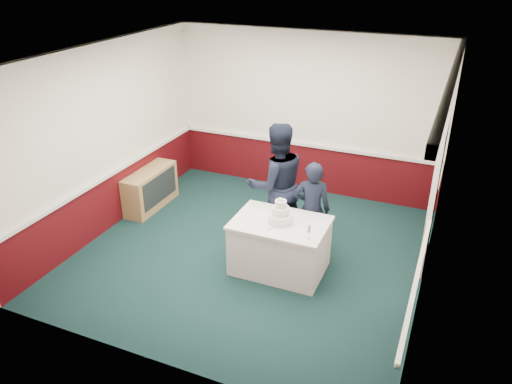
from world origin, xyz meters
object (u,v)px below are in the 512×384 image
at_px(cake_table, 280,245).
at_px(champagne_flute, 309,230).
at_px(cake_knife, 273,228).
at_px(person_woman, 312,210).
at_px(sideboard, 151,189).
at_px(wedding_cake, 281,215).
at_px(person_man, 276,185).

xyz_separation_m(cake_table, champagne_flute, (0.50, -0.28, 0.53)).
xyz_separation_m(cake_knife, person_woman, (0.31, 0.78, -0.04)).
height_order(cake_table, cake_knife, cake_knife).
distance_m(sideboard, person_woman, 3.15).
relative_size(cake_knife, champagne_flute, 1.07).
distance_m(wedding_cake, person_man, 0.82).
height_order(wedding_cake, person_man, person_man).
xyz_separation_m(cake_table, person_woman, (0.28, 0.58, 0.36)).
xyz_separation_m(cake_knife, champagne_flute, (0.53, -0.08, 0.14)).
xyz_separation_m(sideboard, wedding_cake, (2.82, -0.95, 0.55)).
bearing_deg(person_woman, person_man, -28.24).
distance_m(cake_table, person_man, 1.00).
distance_m(cake_table, cake_knife, 0.44).
xyz_separation_m(champagne_flute, person_woman, (-0.22, 0.86, -0.17)).
relative_size(cake_table, person_woman, 0.87).
relative_size(cake_table, person_man, 0.67).
relative_size(wedding_cake, person_woman, 0.24).
xyz_separation_m(sideboard, cake_knife, (2.79, -1.15, 0.44)).
bearing_deg(person_man, sideboard, -44.24).
relative_size(person_man, person_woman, 1.30).
relative_size(sideboard, cake_table, 0.91).
bearing_deg(wedding_cake, cake_knife, -98.53).
bearing_deg(champagne_flute, sideboard, 159.69).
height_order(sideboard, cake_table, cake_table).
distance_m(cake_table, person_woman, 0.73).
distance_m(champagne_flute, person_woman, 0.90).
bearing_deg(cake_table, cake_knife, -98.53).
bearing_deg(sideboard, cake_table, -18.60).
height_order(cake_knife, person_man, person_man).
height_order(cake_table, wedding_cake, wedding_cake).
height_order(sideboard, wedding_cake, wedding_cake).
xyz_separation_m(sideboard, cake_table, (2.82, -0.95, 0.05)).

